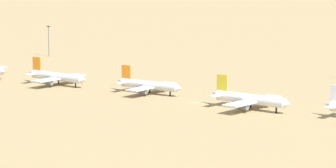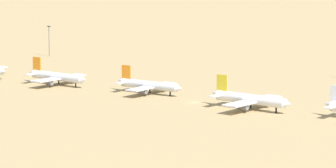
{
  "view_description": "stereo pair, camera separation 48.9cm",
  "coord_description": "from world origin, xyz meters",
  "px_view_note": "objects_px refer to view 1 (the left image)",
  "views": [
    {
      "loc": [
        189.5,
        -310.3,
        62.2
      ],
      "look_at": [
        -11.21,
        -0.69,
        6.0
      ],
      "focal_mm": 107.58,
      "sensor_mm": 36.0,
      "label": 1
    },
    {
      "loc": [
        189.91,
        -310.04,
        62.2
      ],
      "look_at": [
        -11.21,
        -0.69,
        6.0
      ],
      "focal_mm": 107.58,
      "sensor_mm": 36.0,
      "label": 2
    }
  ],
  "objects_px": {
    "parked_jet_orange_3": "(149,85)",
    "parked_jet_yellow_4": "(250,99)",
    "light_pole_mid": "(49,39)",
    "parked_jet_orange_2": "(57,77)"
  },
  "relations": [
    {
      "from": "light_pole_mid",
      "to": "parked_jet_orange_2",
      "type": "bearing_deg",
      "value": -48.48
    },
    {
      "from": "parked_jet_orange_2",
      "to": "light_pole_mid",
      "type": "distance_m",
      "value": 96.74
    },
    {
      "from": "parked_jet_orange_3",
      "to": "parked_jet_yellow_4",
      "type": "xyz_separation_m",
      "value": [
        49.26,
        -9.36,
        0.34
      ]
    },
    {
      "from": "parked_jet_yellow_4",
      "to": "light_pole_mid",
      "type": "relative_size",
      "value": 2.23
    },
    {
      "from": "parked_jet_orange_3",
      "to": "parked_jet_orange_2",
      "type": "bearing_deg",
      "value": -174.82
    },
    {
      "from": "parked_jet_orange_2",
      "to": "parked_jet_yellow_4",
      "type": "distance_m",
      "value": 93.47
    },
    {
      "from": "parked_jet_orange_2",
      "to": "parked_jet_yellow_4",
      "type": "xyz_separation_m",
      "value": [
        93.19,
        -7.26,
        0.21
      ]
    },
    {
      "from": "parked_jet_orange_2",
      "to": "parked_jet_orange_3",
      "type": "distance_m",
      "value": 43.98
    },
    {
      "from": "parked_jet_orange_2",
      "to": "light_pole_mid",
      "type": "xyz_separation_m",
      "value": [
        -64.03,
        72.32,
        5.37
      ]
    },
    {
      "from": "parked_jet_orange_3",
      "to": "light_pole_mid",
      "type": "height_order",
      "value": "light_pole_mid"
    }
  ]
}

